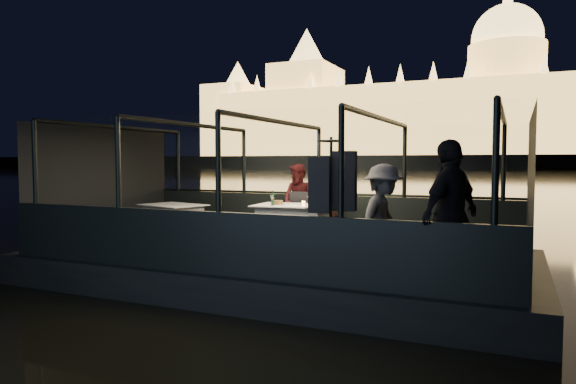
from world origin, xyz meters
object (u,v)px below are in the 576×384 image
at_px(coat_stand, 331,214).
at_px(dining_table_central, 293,224).
at_px(chair_port_left, 296,218).
at_px(person_woman_coral, 325,203).
at_px(chair_port_right, 321,219).
at_px(wine_bottle, 273,198).
at_px(person_man_maroon, 299,203).
at_px(dining_table_aft, 173,219).
at_px(passenger_dark, 450,223).
at_px(passenger_stripe, 383,215).

bearing_deg(coat_stand, dining_table_central, 123.15).
relative_size(chair_port_left, person_woman_coral, 0.60).
distance_m(chair_port_right, coat_stand, 3.36).
relative_size(chair_port_left, coat_stand, 0.50).
distance_m(coat_stand, wine_bottle, 3.03).
bearing_deg(person_man_maroon, wine_bottle, -79.23).
relative_size(dining_table_aft, passenger_dark, 0.69).
bearing_deg(passenger_dark, person_woman_coral, -114.09).
distance_m(chair_port_left, chair_port_right, 0.52).
distance_m(dining_table_central, coat_stand, 3.12).
relative_size(chair_port_right, passenger_stripe, 0.53).
xyz_separation_m(dining_table_central, wine_bottle, (-0.30, -0.29, 0.53)).
relative_size(person_man_maroon, wine_bottle, 5.40).
bearing_deg(person_man_maroon, chair_port_right, -3.81).
relative_size(chair_port_left, chair_port_right, 1.16).
height_order(chair_port_right, person_woman_coral, person_woman_coral).
distance_m(dining_table_aft, person_woman_coral, 3.26).
height_order(dining_table_central, person_woman_coral, person_woman_coral).
distance_m(dining_table_aft, person_man_maroon, 2.71).
bearing_deg(wine_bottle, coat_stand, -49.14).
height_order(dining_table_central, passenger_stripe, passenger_stripe).
relative_size(chair_port_right, person_woman_coral, 0.51).
distance_m(chair_port_left, passenger_dark, 4.51).
height_order(chair_port_left, coat_stand, coat_stand).
xyz_separation_m(coat_stand, person_man_maroon, (-1.86, 3.30, -0.15)).
height_order(person_man_maroon, passenger_stripe, passenger_stripe).
distance_m(person_man_maroon, wine_bottle, 1.03).
xyz_separation_m(chair_port_right, person_woman_coral, (-0.00, 0.23, 0.30)).
relative_size(person_man_maroon, passenger_stripe, 0.99).
distance_m(dining_table_central, passenger_stripe, 3.08).
height_order(dining_table_aft, chair_port_right, chair_port_right).
bearing_deg(passenger_stripe, person_man_maroon, 50.41).
bearing_deg(person_woman_coral, passenger_dark, -68.47).
relative_size(chair_port_left, wine_bottle, 3.37).
xyz_separation_m(dining_table_aft, coat_stand, (4.40, -2.40, 0.51)).
xyz_separation_m(dining_table_central, chair_port_right, (0.41, 0.49, 0.06)).
height_order(dining_table_central, person_man_maroon, person_man_maroon).
distance_m(dining_table_central, person_man_maroon, 0.83).
relative_size(coat_stand, wine_bottle, 6.69).
bearing_deg(coat_stand, chair_port_right, 112.58).
distance_m(chair_port_right, person_man_maroon, 0.69).
height_order(chair_port_right, person_man_maroon, person_man_maroon).
height_order(chair_port_left, person_man_maroon, person_man_maroon).
xyz_separation_m(person_woman_coral, passenger_stripe, (1.87, -2.74, 0.10)).
bearing_deg(person_man_maroon, coat_stand, -43.11).
bearing_deg(dining_table_aft, coat_stand, -28.61).
height_order(person_woman_coral, passenger_stripe, passenger_stripe).
xyz_separation_m(dining_table_central, passenger_dark, (3.24, -2.55, 0.47)).
xyz_separation_m(coat_stand, passenger_dark, (1.55, 0.03, -0.05)).
xyz_separation_m(chair_port_left, coat_stand, (1.80, -3.03, 0.45)).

